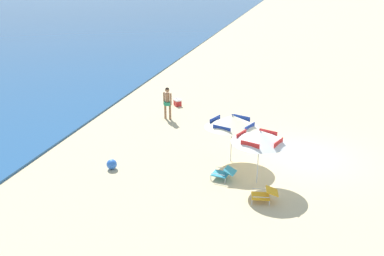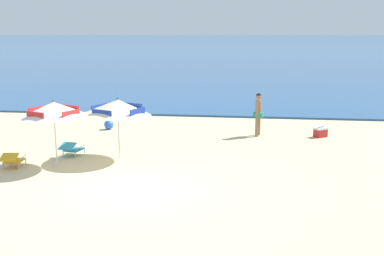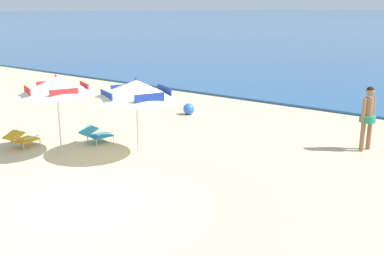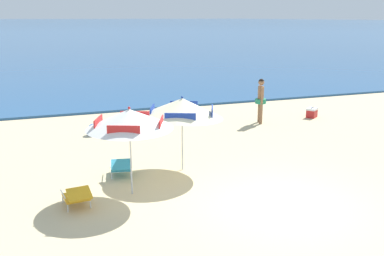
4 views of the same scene
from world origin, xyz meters
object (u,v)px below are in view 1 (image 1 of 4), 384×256
Objects in this scene: lounge_chair_under_umbrella at (264,194)px; cooler_box at (178,102)px; beach_ball at (112,164)px; person_standing_near_shore at (167,101)px; beach_umbrella_striped_main at (260,137)px; beach_umbrella_striped_second at (232,121)px; lounge_chair_beside_umbrella at (224,173)px.

lounge_chair_under_umbrella is 1.53× the size of cooler_box.
person_standing_near_shore is at bearing -3.95° from beach_ball.
beach_umbrella_striped_main reaches higher than beach_ball.
beach_ball is (-8.97, 0.32, 0.00)m from cooler_box.
beach_umbrella_striped_second reaches higher than lounge_chair_beside_umbrella.
beach_umbrella_striped_second is (1.68, 1.19, -0.09)m from beach_umbrella_striped_main.
beach_umbrella_striped_main is 4.56× the size of cooler_box.
lounge_chair_beside_umbrella is at bearing -154.99° from cooler_box.
cooler_box is (8.86, 4.14, -0.07)m from lounge_chair_beside_umbrella.
beach_umbrella_striped_main reaches higher than person_standing_near_shore.
lounge_chair_under_umbrella reaches higher than beach_ball.
lounge_chair_under_umbrella is (-2.98, -1.53, -1.47)m from beach_umbrella_striped_second.
beach_umbrella_striped_main is at bearing -144.62° from beach_umbrella_striped_second.
beach_umbrella_striped_main is 8.26m from person_standing_near_shore.
beach_umbrella_striped_main reaches higher than beach_umbrella_striped_second.
beach_umbrella_striped_second is 4.10× the size of cooler_box.
beach_umbrella_striped_second is at bearing -149.77° from cooler_box.
lounge_chair_beside_umbrella is at bearing 178.58° from beach_umbrella_striped_second.
person_standing_near_shore is 2.66m from cooler_box.
beach_umbrella_striped_main reaches higher than lounge_chair_under_umbrella.
beach_ball is (-6.45, 0.44, -0.81)m from person_standing_near_shore.
lounge_chair_under_umbrella is 11.65m from cooler_box.
cooler_box is at bearing 29.36° from lounge_chair_under_umbrella.
lounge_chair_under_umbrella is at bearing -165.39° from beach_umbrella_striped_main.
lounge_chair_beside_umbrella is at bearing 50.75° from lounge_chair_under_umbrella.
person_standing_near_shore is 6.51m from beach_ball.
person_standing_near_shore is (7.63, 5.59, 0.74)m from lounge_chair_under_umbrella.
beach_umbrella_striped_second is 6.21m from person_standing_near_shore.
person_standing_near_shore reaches higher than lounge_chair_beside_umbrella.
person_standing_near_shore is at bearing 39.69° from beach_umbrella_striped_main.
beach_umbrella_striped_second is at bearing -1.42° from lounge_chair_beside_umbrella.
lounge_chair_under_umbrella is (-1.30, -0.34, -1.56)m from beach_umbrella_striped_main.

